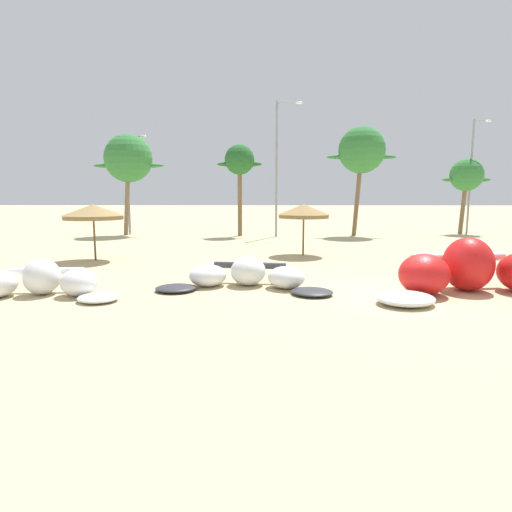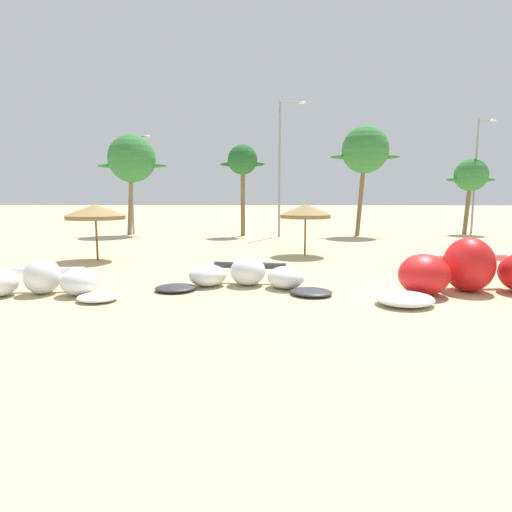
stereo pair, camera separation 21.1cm
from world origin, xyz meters
TOP-DOWN VIEW (x-y plane):
  - ground_plane at (0.00, 0.00)m, footprint 260.00×260.00m
  - kite_far_left at (-11.98, -0.68)m, footprint 5.87×2.95m
  - kite_left at (-5.17, 0.98)m, footprint 6.48×3.23m
  - kite_left_of_center at (2.63, 0.13)m, footprint 8.19×4.18m
  - beach_umbrella_near_van at (-13.21, 7.21)m, footprint 3.08×3.08m
  - beach_umbrella_middle at (-2.41, 9.48)m, footprint 2.90×2.90m
  - palm_leftmost at (-15.85, 21.55)m, footprint 5.87×3.92m
  - palm_left at (-6.66, 21.07)m, footprint 3.62×2.41m
  - palm_left_of_gap at (3.26, 21.69)m, footprint 5.68×3.79m
  - palm_center_left at (12.67, 23.55)m, footprint 4.16×2.77m
  - lamppost_west at (-16.00, 22.20)m, footprint 1.78×0.24m
  - lamppost_west_center at (-3.53, 20.32)m, footprint 2.10×0.24m
  - lamppost_east_center at (13.47, 24.32)m, footprint 1.57×0.24m

SIDE VIEW (x-z plane):
  - ground_plane at x=0.00m, z-range 0.00..0.00m
  - kite_left at x=-5.17m, z-range -0.12..0.95m
  - kite_far_left at x=-11.98m, z-range -0.14..1.08m
  - kite_left_of_center at x=2.63m, z-range -0.22..1.66m
  - beach_umbrella_middle at x=-2.41m, z-range 1.04..3.88m
  - beach_umbrella_near_van at x=-13.21m, z-range 1.05..3.92m
  - lamppost_west at x=-16.00m, z-range 0.53..8.85m
  - palm_center_left at x=12.67m, z-range 1.74..8.18m
  - lamppost_east_center at x=13.47m, z-range 0.52..10.32m
  - lamppost_west_center at x=-3.53m, z-range 0.59..11.15m
  - palm_left at x=-6.66m, z-range 2.31..9.68m
  - palm_leftmost at x=-15.85m, z-range 2.13..10.41m
  - palm_left_of_gap at x=3.26m, z-range 2.47..11.34m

